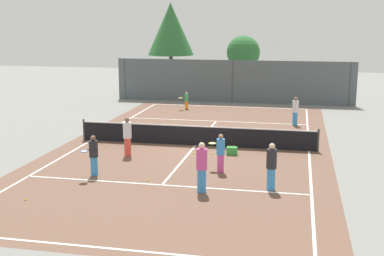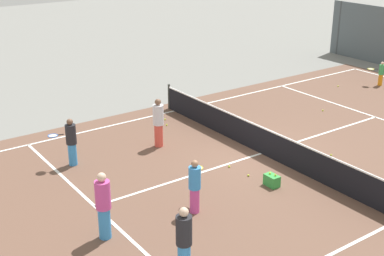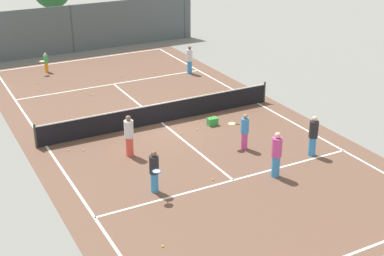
{
  "view_description": "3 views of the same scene",
  "coord_description": "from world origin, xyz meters",
  "px_view_note": "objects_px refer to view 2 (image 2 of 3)",
  "views": [
    {
      "loc": [
        4.88,
        -24.2,
        6.07
      ],
      "look_at": [
        -0.04,
        -0.68,
        1.03
      ],
      "focal_mm": 47.9,
      "sensor_mm": 36.0,
      "label": 1
    },
    {
      "loc": [
        12.43,
        -11.84,
        7.6
      ],
      "look_at": [
        -0.88,
        -2.36,
        1.22
      ],
      "focal_mm": 49.58,
      "sensor_mm": 36.0,
      "label": 2
    },
    {
      "loc": [
        -9.99,
        -21.75,
        10.11
      ],
      "look_at": [
        -0.18,
        -3.41,
        1.07
      ],
      "focal_mm": 51.13,
      "sensor_mm": 36.0,
      "label": 3
    }
  ],
  "objects_px": {
    "player_1": "(195,186)",
    "player_5": "(158,122)",
    "player_3": "(103,205)",
    "tennis_ball_7": "(96,193)",
    "tennis_ball_5": "(229,167)",
    "tennis_ball_8": "(248,175)",
    "ball_crate": "(272,180)",
    "tennis_ball_1": "(323,110)",
    "player_4": "(71,141)",
    "tennis_ball_9": "(338,86)",
    "tennis_ball_10": "(167,125)",
    "player_6": "(184,241)",
    "tennis_ball_3": "(165,119)",
    "player_0": "(381,73)",
    "tennis_ball_11": "(331,155)"
  },
  "relations": [
    {
      "from": "player_1",
      "to": "tennis_ball_10",
      "type": "height_order",
      "value": "player_1"
    },
    {
      "from": "player_5",
      "to": "tennis_ball_11",
      "type": "distance_m",
      "value": 6.17
    },
    {
      "from": "player_5",
      "to": "tennis_ball_10",
      "type": "bearing_deg",
      "value": 139.25
    },
    {
      "from": "player_4",
      "to": "tennis_ball_8",
      "type": "bearing_deg",
      "value": 46.02
    },
    {
      "from": "tennis_ball_3",
      "to": "tennis_ball_5",
      "type": "bearing_deg",
      "value": -7.97
    },
    {
      "from": "tennis_ball_8",
      "to": "tennis_ball_11",
      "type": "distance_m",
      "value": 3.43
    },
    {
      "from": "tennis_ball_5",
      "to": "tennis_ball_8",
      "type": "height_order",
      "value": "same"
    },
    {
      "from": "player_3",
      "to": "tennis_ball_7",
      "type": "xyz_separation_m",
      "value": [
        -2.29,
        0.84,
        -0.91
      ]
    },
    {
      "from": "player_5",
      "to": "ball_crate",
      "type": "bearing_deg",
      "value": 14.21
    },
    {
      "from": "tennis_ball_5",
      "to": "player_4",
      "type": "bearing_deg",
      "value": -127.81
    },
    {
      "from": "tennis_ball_3",
      "to": "tennis_ball_9",
      "type": "height_order",
      "value": "same"
    },
    {
      "from": "player_1",
      "to": "player_5",
      "type": "height_order",
      "value": "player_5"
    },
    {
      "from": "tennis_ball_10",
      "to": "player_6",
      "type": "bearing_deg",
      "value": -30.5
    },
    {
      "from": "tennis_ball_9",
      "to": "tennis_ball_7",
      "type": "bearing_deg",
      "value": -77.94
    },
    {
      "from": "tennis_ball_3",
      "to": "tennis_ball_9",
      "type": "relative_size",
      "value": 1.0
    },
    {
      "from": "player_6",
      "to": "tennis_ball_8",
      "type": "bearing_deg",
      "value": 123.03
    },
    {
      "from": "player_5",
      "to": "ball_crate",
      "type": "distance_m",
      "value": 4.85
    },
    {
      "from": "ball_crate",
      "to": "tennis_ball_9",
      "type": "bearing_deg",
      "value": 120.18
    },
    {
      "from": "player_3",
      "to": "tennis_ball_10",
      "type": "xyz_separation_m",
      "value": [
        -5.82,
        5.64,
        -0.91
      ]
    },
    {
      "from": "tennis_ball_5",
      "to": "tennis_ball_7",
      "type": "height_order",
      "value": "same"
    },
    {
      "from": "player_5",
      "to": "tennis_ball_7",
      "type": "xyz_separation_m",
      "value": [
        1.97,
        -3.46,
        -0.89
      ]
    },
    {
      "from": "player_1",
      "to": "player_4",
      "type": "xyz_separation_m",
      "value": [
        -4.86,
        -1.52,
        0.02
      ]
    },
    {
      "from": "tennis_ball_7",
      "to": "player_6",
      "type": "bearing_deg",
      "value": -0.68
    },
    {
      "from": "player_6",
      "to": "tennis_ball_5",
      "type": "height_order",
      "value": "player_6"
    },
    {
      "from": "player_5",
      "to": "ball_crate",
      "type": "relative_size",
      "value": 3.81
    },
    {
      "from": "player_5",
      "to": "tennis_ball_3",
      "type": "height_order",
      "value": "player_5"
    },
    {
      "from": "tennis_ball_10",
      "to": "tennis_ball_9",
      "type": "bearing_deg",
      "value": 87.62
    },
    {
      "from": "player_4",
      "to": "tennis_ball_7",
      "type": "height_order",
      "value": "player_4"
    },
    {
      "from": "ball_crate",
      "to": "tennis_ball_11",
      "type": "relative_size",
      "value": 7.16
    },
    {
      "from": "player_4",
      "to": "tennis_ball_5",
      "type": "xyz_separation_m",
      "value": [
        3.2,
        4.13,
        -0.81
      ]
    },
    {
      "from": "player_0",
      "to": "player_3",
      "type": "bearing_deg",
      "value": -75.76
    },
    {
      "from": "ball_crate",
      "to": "tennis_ball_10",
      "type": "bearing_deg",
      "value": 178.46
    },
    {
      "from": "tennis_ball_9",
      "to": "player_4",
      "type": "bearing_deg",
      "value": -86.7
    },
    {
      "from": "player_6",
      "to": "tennis_ball_7",
      "type": "bearing_deg",
      "value": 179.32
    },
    {
      "from": "player_5",
      "to": "tennis_ball_3",
      "type": "bearing_deg",
      "value": 142.52
    },
    {
      "from": "tennis_ball_3",
      "to": "tennis_ball_9",
      "type": "xyz_separation_m",
      "value": [
        0.99,
        9.5,
        0.0
      ]
    },
    {
      "from": "ball_crate",
      "to": "tennis_ball_8",
      "type": "distance_m",
      "value": 0.93
    },
    {
      "from": "player_1",
      "to": "player_5",
      "type": "distance_m",
      "value": 4.84
    },
    {
      "from": "tennis_ball_9",
      "to": "tennis_ball_5",
      "type": "bearing_deg",
      "value": -68.46
    },
    {
      "from": "player_1",
      "to": "ball_crate",
      "type": "xyz_separation_m",
      "value": [
        0.11,
        2.84,
        -0.64
      ]
    },
    {
      "from": "tennis_ball_3",
      "to": "player_6",
      "type": "bearing_deg",
      "value": -30.28
    },
    {
      "from": "tennis_ball_9",
      "to": "tennis_ball_10",
      "type": "distance_m",
      "value": 9.81
    },
    {
      "from": "player_5",
      "to": "tennis_ball_11",
      "type": "bearing_deg",
      "value": 46.4
    },
    {
      "from": "tennis_ball_5",
      "to": "tennis_ball_8",
      "type": "relative_size",
      "value": 1.0
    },
    {
      "from": "player_4",
      "to": "ball_crate",
      "type": "height_order",
      "value": "player_4"
    },
    {
      "from": "tennis_ball_1",
      "to": "tennis_ball_5",
      "type": "bearing_deg",
      "value": -73.6
    },
    {
      "from": "player_0",
      "to": "tennis_ball_3",
      "type": "height_order",
      "value": "player_0"
    },
    {
      "from": "ball_crate",
      "to": "tennis_ball_5",
      "type": "relative_size",
      "value": 7.16
    },
    {
      "from": "tennis_ball_1",
      "to": "tennis_ball_9",
      "type": "height_order",
      "value": "same"
    },
    {
      "from": "player_3",
      "to": "player_6",
      "type": "bearing_deg",
      "value": 17.89
    }
  ]
}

